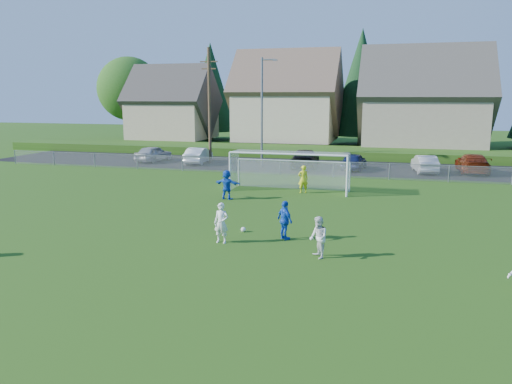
# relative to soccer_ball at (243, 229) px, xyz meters

# --- Properties ---
(ground) EXTENTS (160.00, 160.00, 0.00)m
(ground) POSITION_rel_soccer_ball_xyz_m (-0.01, -5.88, -0.11)
(ground) COLOR #193D0C
(ground) RESTS_ON ground
(asphalt_lot) EXTENTS (60.00, 60.00, 0.00)m
(asphalt_lot) POSITION_rel_soccer_ball_xyz_m (-0.01, 21.62, -0.10)
(asphalt_lot) COLOR black
(asphalt_lot) RESTS_ON ground
(grass_embankment) EXTENTS (70.00, 6.00, 0.80)m
(grass_embankment) POSITION_rel_soccer_ball_xyz_m (-0.01, 29.12, 0.29)
(grass_embankment) COLOR #1E420F
(grass_embankment) RESTS_ON ground
(soccer_ball) EXTENTS (0.22, 0.22, 0.22)m
(soccer_ball) POSITION_rel_soccer_ball_xyz_m (0.00, 0.00, 0.00)
(soccer_ball) COLOR white
(soccer_ball) RESTS_ON ground
(player_white_a) EXTENTS (0.62, 0.42, 1.66)m
(player_white_a) POSITION_rel_soccer_ball_xyz_m (-0.38, -1.81, 0.72)
(player_white_a) COLOR white
(player_white_a) RESTS_ON ground
(player_white_b) EXTENTS (0.89, 0.95, 1.56)m
(player_white_b) POSITION_rel_soccer_ball_xyz_m (3.71, -2.69, 0.67)
(player_white_b) COLOR white
(player_white_b) RESTS_ON ground
(player_blue_a) EXTENTS (0.98, 0.96, 1.65)m
(player_blue_a) POSITION_rel_soccer_ball_xyz_m (2.01, -0.66, 0.71)
(player_blue_a) COLOR blue
(player_blue_a) RESTS_ON ground
(player_blue_b) EXTENTS (1.65, 0.76, 1.72)m
(player_blue_b) POSITION_rel_soccer_ball_xyz_m (-3.00, 6.56, 0.75)
(player_blue_b) COLOR blue
(player_blue_b) RESTS_ON ground
(goalkeeper) EXTENTS (0.74, 0.63, 1.72)m
(goalkeeper) POSITION_rel_soccer_ball_xyz_m (0.93, 9.62, 0.75)
(goalkeeper) COLOR yellow
(goalkeeper) RESTS_ON ground
(car_a) EXTENTS (2.26, 4.42, 1.44)m
(car_a) POSITION_rel_soccer_ball_xyz_m (-14.95, 20.85, 0.61)
(car_a) COLOR #A4A7AB
(car_a) RESTS_ON ground
(car_b) EXTENTS (1.89, 4.41, 1.41)m
(car_b) POSITION_rel_soccer_ball_xyz_m (-10.49, 20.73, 0.60)
(car_b) COLOR white
(car_b) RESTS_ON ground
(car_d) EXTENTS (2.62, 5.47, 1.54)m
(car_d) POSITION_rel_soccer_ball_xyz_m (-0.89, 20.53, 0.66)
(car_d) COLOR black
(car_d) RESTS_ON ground
(car_e) EXTENTS (2.05, 4.17, 1.37)m
(car_e) POSITION_rel_soccer_ball_xyz_m (3.14, 20.51, 0.57)
(car_e) COLOR #151F4A
(car_e) RESTS_ON ground
(car_f) EXTENTS (2.01, 4.31, 1.37)m
(car_f) POSITION_rel_soccer_ball_xyz_m (8.60, 20.47, 0.57)
(car_f) COLOR #AEAEAE
(car_f) RESTS_ON ground
(car_g) EXTENTS (2.20, 5.17, 1.49)m
(car_g) POSITION_rel_soccer_ball_xyz_m (12.19, 21.36, 0.63)
(car_g) COLOR #641E0B
(car_g) RESTS_ON ground
(soccer_goal) EXTENTS (7.42, 1.90, 2.50)m
(soccer_goal) POSITION_rel_soccer_ball_xyz_m (-0.01, 10.17, 1.52)
(soccer_goal) COLOR white
(soccer_goal) RESTS_ON ground
(chainlink_fence) EXTENTS (52.06, 0.06, 1.20)m
(chainlink_fence) POSITION_rel_soccer_ball_xyz_m (-0.01, 16.12, 0.52)
(chainlink_fence) COLOR gray
(chainlink_fence) RESTS_ON ground
(streetlight) EXTENTS (1.38, 0.18, 9.00)m
(streetlight) POSITION_rel_soccer_ball_xyz_m (-4.46, 20.12, 4.73)
(streetlight) COLOR slate
(streetlight) RESTS_ON ground
(utility_pole) EXTENTS (1.60, 0.26, 10.00)m
(utility_pole) POSITION_rel_soccer_ball_xyz_m (-9.51, 21.12, 5.04)
(utility_pole) COLOR #473321
(utility_pole) RESTS_ON ground
(houses_row) EXTENTS (53.90, 11.45, 13.27)m
(houses_row) POSITION_rel_soccer_ball_xyz_m (1.97, 36.59, 7.22)
(houses_row) COLOR tan
(houses_row) RESTS_ON ground
(tree_row) EXTENTS (65.98, 12.36, 13.80)m
(tree_row) POSITION_rel_soccer_ball_xyz_m (1.04, 42.86, 6.80)
(tree_row) COLOR #382616
(tree_row) RESTS_ON ground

